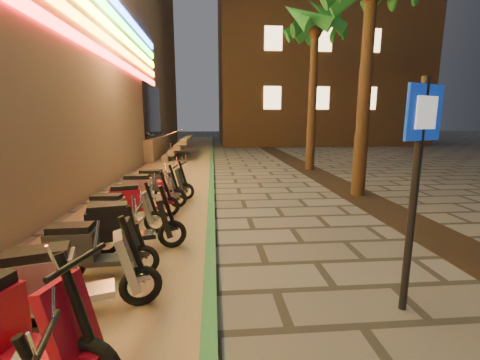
{
  "coord_description": "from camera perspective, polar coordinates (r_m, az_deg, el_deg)",
  "views": [
    {
      "loc": [
        -0.83,
        -2.3,
        2.31
      ],
      "look_at": [
        -0.34,
        3.52,
        1.2
      ],
      "focal_mm": 24.0,
      "sensor_mm": 36.0,
      "label": 1
    }
  ],
  "objects": [
    {
      "name": "scooter_12",
      "position": [
        9.6,
        -14.09,
        -0.48
      ],
      "size": [
        1.61,
        0.65,
        1.13
      ],
      "rotation": [
        0.0,
        0.0,
        -0.14
      ],
      "color": "black",
      "rests_on": "ground"
    },
    {
      "name": "parking_strip",
      "position": [
        12.64,
        -12.79,
        -0.01
      ],
      "size": [
        3.4,
        60.0,
        0.01
      ],
      "primitive_type": "cube",
      "color": "#8C7251",
      "rests_on": "ground"
    },
    {
      "name": "apartment_block",
      "position": [
        37.1,
        12.02,
        26.5
      ],
      "size": [
        18.0,
        16.06,
        25.0
      ],
      "color": "brown",
      "rests_on": "ground"
    },
    {
      "name": "scooter_8",
      "position": [
        5.93,
        -19.74,
        -7.57
      ],
      "size": [
        1.67,
        0.79,
        1.18
      ],
      "rotation": [
        0.0,
        0.0,
        0.23
      ],
      "color": "black",
      "rests_on": "ground"
    },
    {
      "name": "scooter_5",
      "position": [
        3.69,
        -36.93,
        -19.92
      ],
      "size": [
        1.82,
        0.94,
        1.29
      ],
      "rotation": [
        0.0,
        0.0,
        -0.29
      ],
      "color": "black",
      "rests_on": "ground"
    },
    {
      "name": "scooter_7",
      "position": [
        5.22,
        -25.13,
        -10.92
      ],
      "size": [
        1.55,
        0.54,
        1.09
      ],
      "rotation": [
        0.0,
        0.0,
        0.05
      ],
      "color": "black",
      "rests_on": "ground"
    },
    {
      "name": "pedestrian_sign",
      "position": [
        4.16,
        29.05,
        2.26
      ],
      "size": [
        0.57,
        0.28,
        2.77
      ],
      "rotation": [
        0.0,
        0.0,
        0.42
      ],
      "color": "black",
      "rests_on": "ground"
    },
    {
      "name": "scooter_6",
      "position": [
        4.31,
        -28.49,
        -15.17
      ],
      "size": [
        1.68,
        0.89,
        1.2
      ],
      "rotation": [
        0.0,
        0.0,
        0.3
      ],
      "color": "black",
      "rests_on": "ground"
    },
    {
      "name": "scooter_10",
      "position": [
        7.75,
        -17.97,
        -3.41
      ],
      "size": [
        1.56,
        0.83,
        1.11
      ],
      "rotation": [
        0.0,
        0.0,
        0.31
      ],
      "color": "black",
      "rests_on": "ground"
    },
    {
      "name": "scooter_11",
      "position": [
        8.75,
        -16.16,
        -1.6
      ],
      "size": [
        1.63,
        0.57,
        1.15
      ],
      "rotation": [
        0.0,
        0.0,
        -0.04
      ],
      "color": "black",
      "rests_on": "ground"
    },
    {
      "name": "scooter_9",
      "position": [
        6.99,
        -20.71,
        -5.27
      ],
      "size": [
        1.52,
        0.53,
        1.07
      ],
      "rotation": [
        0.0,
        0.0,
        -0.04
      ],
      "color": "black",
      "rests_on": "ground"
    },
    {
      "name": "planting_strip",
      "position": [
        8.84,
        25.56,
        -5.4
      ],
      "size": [
        1.2,
        40.0,
        0.02
      ],
      "primitive_type": "cube",
      "color": "black",
      "rests_on": "ground"
    },
    {
      "name": "green_curb",
      "position": [
        12.51,
        -5.07,
        0.32
      ],
      "size": [
        0.18,
        60.0,
        0.1
      ],
      "primitive_type": "cube",
      "color": "#276A38",
      "rests_on": "ground"
    },
    {
      "name": "palm_d",
      "position": [
        15.4,
        13.21,
        24.15
      ],
      "size": [
        2.97,
        3.02,
        7.16
      ],
      "color": "#472D19",
      "rests_on": "ground"
    }
  ]
}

